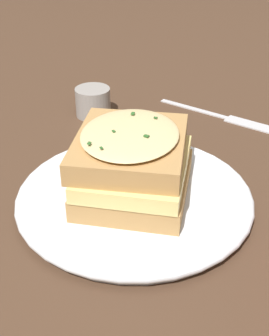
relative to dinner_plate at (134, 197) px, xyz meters
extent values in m
plane|color=#473021|center=(0.02, -0.02, -0.01)|extent=(2.40, 2.40, 0.00)
cylinder|color=white|center=(0.00, 0.00, 0.00)|extent=(0.24, 0.24, 0.02)
torus|color=white|center=(0.00, 0.00, 0.00)|extent=(0.26, 0.26, 0.01)
cube|color=#B2844C|center=(0.00, 0.00, 0.02)|extent=(0.14, 0.12, 0.02)
cube|color=#EAD17A|center=(0.00, 0.00, 0.04)|extent=(0.14, 0.12, 0.02)
cube|color=#B2844C|center=(-0.01, -0.01, 0.06)|extent=(0.13, 0.12, 0.02)
ellipsoid|color=beige|center=(-0.01, -0.01, 0.08)|extent=(0.13, 0.11, 0.01)
cube|color=#2D6028|center=(-0.04, -0.01, 0.08)|extent=(0.01, 0.00, 0.00)
cube|color=#2D6028|center=(0.03, -0.03, 0.08)|extent=(0.00, 0.00, 0.00)
cube|color=#2D6028|center=(-0.04, 0.02, 0.08)|extent=(0.00, 0.00, 0.00)
cube|color=#2D6028|center=(0.01, 0.01, 0.08)|extent=(0.01, 0.01, 0.00)
cube|color=#2D6028|center=(0.03, -0.04, 0.08)|extent=(0.00, 0.00, 0.00)
cube|color=#2D6028|center=(0.00, -0.03, 0.08)|extent=(0.00, 0.00, 0.00)
cube|color=silver|center=(-0.26, 0.07, -0.01)|extent=(0.06, 0.10, 0.00)
cube|color=silver|center=(-0.21, 0.15, -0.01)|extent=(0.05, 0.07, 0.00)
cube|color=#333335|center=(-0.21, 0.16, -0.01)|extent=(0.02, 0.04, 0.00)
cube|color=#333335|center=(-0.21, 0.15, -0.01)|extent=(0.02, 0.04, 0.00)
cube|color=#333335|center=(-0.20, 0.15, -0.01)|extent=(0.02, 0.04, 0.00)
cylinder|color=gray|center=(-0.22, -0.09, 0.01)|extent=(0.05, 0.05, 0.04)
camera|label=1|loc=(0.41, 0.04, 0.30)|focal=50.00mm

